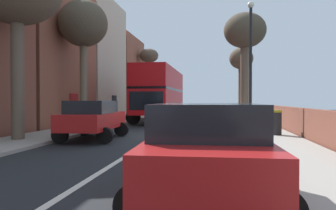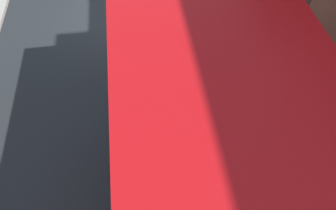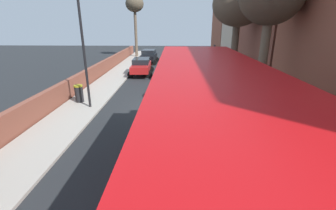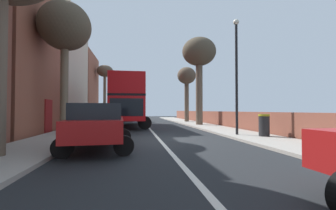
# 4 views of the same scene
# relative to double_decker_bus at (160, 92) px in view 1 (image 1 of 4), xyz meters

# --- Properties ---
(ground_plane) EXTENTS (84.00, 84.00, 0.00)m
(ground_plane) POSITION_rel_double_decker_bus_xyz_m (1.70, -9.11, -2.35)
(ground_plane) COLOR black
(road_centre_line) EXTENTS (0.16, 54.00, 0.01)m
(road_centre_line) POSITION_rel_double_decker_bus_xyz_m (1.70, -9.11, -2.35)
(road_centre_line) COLOR silver
(road_centre_line) RESTS_ON ground
(sidewalk_left) EXTENTS (2.60, 60.00, 0.12)m
(sidewalk_left) POSITION_rel_double_decker_bus_xyz_m (-3.20, -9.11, -2.29)
(sidewalk_left) COLOR #9E998E
(sidewalk_left) RESTS_ON ground
(sidewalk_right) EXTENTS (2.60, 60.00, 0.12)m
(sidewalk_right) POSITION_rel_double_decker_bus_xyz_m (6.60, -9.11, -2.29)
(sidewalk_right) COLOR #9E998E
(sidewalk_right) RESTS_ON ground
(terraced_houses_left) EXTENTS (4.07, 47.68, 10.70)m
(terraced_houses_left) POSITION_rel_double_decker_bus_xyz_m (-6.80, -8.64, 2.30)
(terraced_houses_left) COLOR brown
(terraced_houses_left) RESTS_ON ground
(boundary_wall_right) EXTENTS (0.36, 54.00, 1.33)m
(boundary_wall_right) POSITION_rel_double_decker_bus_xyz_m (8.15, -9.11, -1.69)
(boundary_wall_right) COLOR brown
(boundary_wall_right) RESTS_ON ground
(double_decker_bus) EXTENTS (3.57, 10.04, 4.06)m
(double_decker_bus) POSITION_rel_double_decker_bus_xyz_m (0.00, 0.00, 0.00)
(double_decker_bus) COLOR #BA0D11
(double_decker_bus) RESTS_ON ground
(parked_car_red_left_1) EXTENTS (2.56, 4.16, 1.65)m
(parked_car_red_left_1) POSITION_rel_double_decker_bus_xyz_m (-0.80, -11.49, -1.41)
(parked_car_red_left_1) COLOR #AD1919
(parked_car_red_left_1) RESTS_ON ground
(parked_car_red_right_2) EXTENTS (2.51, 4.54, 1.62)m
(parked_car_red_right_2) POSITION_rel_double_decker_bus_xyz_m (4.20, -18.62, -1.42)
(parked_car_red_right_2) COLOR #AD1919
(parked_car_red_right_2) RESTS_ON ground
(parked_car_white_left_4) EXTENTS (2.54, 4.11, 1.68)m
(parked_car_white_left_4) POSITION_rel_double_decker_bus_xyz_m (-0.80, 9.88, -1.40)
(parked_car_white_left_4) COLOR silver
(parked_car_white_left_4) RESTS_ON ground
(street_tree_right_1) EXTENTS (3.12, 3.12, 8.08)m
(street_tree_right_1) POSITION_rel_double_decker_bus_xyz_m (6.47, -0.21, 4.22)
(street_tree_right_1) COLOR brown
(street_tree_right_1) RESTS_ON sidewalk_right
(street_tree_left_2) EXTENTS (2.25, 2.25, 7.66)m
(street_tree_left_2) POSITION_rel_double_decker_bus_xyz_m (-3.53, 11.84, 4.21)
(street_tree_left_2) COLOR brown
(street_tree_left_2) RESTS_ON sidewalk_left
(street_tree_right_3) EXTENTS (2.19, 2.19, 6.41)m
(street_tree_right_3) POSITION_rel_double_decker_bus_xyz_m (6.66, 5.35, 2.83)
(street_tree_right_3) COLOR brown
(street_tree_right_3) RESTS_ON sidewalk_right
(street_tree_left_4) EXTENTS (2.86, 2.86, 7.45)m
(street_tree_left_4) POSITION_rel_double_decker_bus_xyz_m (-3.40, -6.66, 3.71)
(street_tree_left_4) COLOR brown
(street_tree_left_4) RESTS_ON sidewalk_left
(lamppost_right) EXTENTS (0.32, 0.32, 6.31)m
(lamppost_right) POSITION_rel_double_decker_bus_xyz_m (6.00, -8.56, 1.45)
(lamppost_right) COLOR black
(lamppost_right) RESTS_ON sidewalk_right
(litter_bin_right) EXTENTS (0.55, 0.55, 1.11)m
(litter_bin_right) POSITION_rel_double_decker_bus_xyz_m (7.00, -9.49, -1.67)
(litter_bin_right) COLOR black
(litter_bin_right) RESTS_ON sidewalk_right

